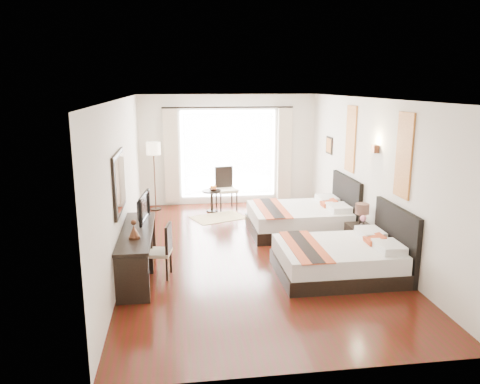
{
  "coord_description": "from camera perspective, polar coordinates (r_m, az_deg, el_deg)",
  "views": [
    {
      "loc": [
        -1.32,
        -8.09,
        3.05
      ],
      "look_at": [
        -0.18,
        0.21,
        1.11
      ],
      "focal_mm": 35.0,
      "sensor_mm": 36.0,
      "label": 1
    }
  ],
  "objects": [
    {
      "name": "mirror_frame",
      "position": [
        7.54,
        -14.53,
        1.17
      ],
      "size": [
        0.04,
        1.25,
        0.95
      ],
      "primitive_type": "cube",
      "color": "black",
      "rests_on": "wall_desk"
    },
    {
      "name": "wall_headboard",
      "position": [
        8.99,
        15.68,
        1.99
      ],
      "size": [
        0.01,
        7.5,
        2.8
      ],
      "primitive_type": "cube",
      "color": "silver",
      "rests_on": "floor"
    },
    {
      "name": "television",
      "position": [
        8.18,
        -12.14,
        -1.82
      ],
      "size": [
        0.2,
        0.83,
        0.48
      ],
      "primitive_type": "imported",
      "rotation": [
        0.0,
        0.0,
        1.46
      ],
      "color": "black",
      "rests_on": "console_desk"
    },
    {
      "name": "fruit_bowl",
      "position": [
        11.34,
        -3.29,
        0.32
      ],
      "size": [
        0.22,
        0.22,
        0.05
      ],
      "primitive_type": "imported",
      "rotation": [
        0.0,
        0.0,
        0.04
      ],
      "color": "#422A17",
      "rests_on": "side_table"
    },
    {
      "name": "floor",
      "position": [
        8.75,
        1.36,
        -7.39
      ],
      "size": [
        4.5,
        7.5,
        0.01
      ],
      "primitive_type": "cube",
      "color": "#37190A",
      "rests_on": "ground"
    },
    {
      "name": "desk_chair",
      "position": [
        7.72,
        -9.81,
        -8.26
      ],
      "size": [
        0.47,
        0.47,
        0.88
      ],
      "rotation": [
        0.0,
        0.0,
        2.97
      ],
      "color": "beige",
      "rests_on": "floor"
    },
    {
      "name": "drape_right",
      "position": [
        12.17,
        5.43,
        4.63
      ],
      "size": [
        0.35,
        0.14,
        2.35
      ],
      "primitive_type": "cube",
      "color": "beige",
      "rests_on": "floor"
    },
    {
      "name": "drape_left",
      "position": [
        11.86,
        -8.38,
        4.32
      ],
      "size": [
        0.35,
        0.14,
        2.35
      ],
      "primitive_type": "cube",
      "color": "beige",
      "rests_on": "floor"
    },
    {
      "name": "console_desk",
      "position": [
        7.84,
        -12.36,
        -7.2
      ],
      "size": [
        0.5,
        2.2,
        0.76
      ],
      "primitive_type": "cube",
      "color": "black",
      "rests_on": "floor"
    },
    {
      "name": "art_panel_far",
      "position": [
        9.89,
        13.35,
        6.31
      ],
      "size": [
        0.03,
        0.5,
        1.35
      ],
      "primitive_type": "cube",
      "color": "#8D4114",
      "rests_on": "wall_headboard"
    },
    {
      "name": "jute_rug",
      "position": [
        10.94,
        -2.66,
        -3.12
      ],
      "size": [
        1.39,
        1.18,
        0.01
      ],
      "primitive_type": "cube",
      "rotation": [
        0.0,
        0.0,
        0.39
      ],
      "color": "tan",
      "rests_on": "floor"
    },
    {
      "name": "nightstand",
      "position": [
        8.98,
        14.36,
        -5.52
      ],
      "size": [
        0.42,
        0.52,
        0.5
      ],
      "primitive_type": "cube",
      "color": "black",
      "rests_on": "floor"
    },
    {
      "name": "wall_window",
      "position": [
        12.02,
        -1.45,
        5.15
      ],
      "size": [
        4.5,
        0.01,
        2.8
      ],
      "primitive_type": "cube",
      "color": "silver",
      "rests_on": "floor"
    },
    {
      "name": "bed_near",
      "position": [
        7.85,
        12.39,
        -7.83
      ],
      "size": [
        1.99,
        1.55,
        1.12
      ],
      "color": "black",
      "rests_on": "floor"
    },
    {
      "name": "window_chair",
      "position": [
        11.63,
        -1.7,
        -0.55
      ],
      "size": [
        0.56,
        0.56,
        1.04
      ],
      "rotation": [
        0.0,
        0.0,
        -1.39
      ],
      "color": "beige",
      "rests_on": "floor"
    },
    {
      "name": "bronze_figurine",
      "position": [
        7.27,
        -12.8,
        -4.58
      ],
      "size": [
        0.2,
        0.2,
        0.26
      ],
      "primitive_type": null,
      "rotation": [
        0.0,
        0.0,
        -0.16
      ],
      "color": "#442618",
      "rests_on": "console_desk"
    },
    {
      "name": "wall_entry",
      "position": [
        4.83,
        8.56,
        -7.04
      ],
      "size": [
        4.5,
        0.01,
        2.8
      ],
      "primitive_type": "cube",
      "color": "silver",
      "rests_on": "floor"
    },
    {
      "name": "bed_far",
      "position": [
        9.91,
        7.64,
        -3.16
      ],
      "size": [
        2.08,
        1.62,
        1.17
      ],
      "color": "black",
      "rests_on": "floor"
    },
    {
      "name": "ceiling",
      "position": [
        8.2,
        1.46,
        11.23
      ],
      "size": [
        4.5,
        7.5,
        0.02
      ],
      "primitive_type": "cube",
      "color": "white",
      "rests_on": "wall_headboard"
    },
    {
      "name": "sheer_curtain",
      "position": [
        11.97,
        -1.41,
        4.63
      ],
      "size": [
        2.3,
        0.02,
        2.1
      ],
      "primitive_type": "cube",
      "color": "white",
      "rests_on": "wall_window"
    },
    {
      "name": "floor_lamp",
      "position": [
        11.5,
        -10.49,
        4.7
      ],
      "size": [
        0.34,
        0.34,
        1.68
      ],
      "color": "black",
      "rests_on": "floor"
    },
    {
      "name": "side_table",
      "position": [
        11.43,
        -3.45,
        -1.08
      ],
      "size": [
        0.46,
        0.46,
        0.53
      ],
      "primitive_type": "cylinder",
      "color": "black",
      "rests_on": "floor"
    },
    {
      "name": "wall_sconce",
      "position": [
        8.69,
        16.14,
        5.07
      ],
      "size": [
        0.1,
        0.14,
        0.14
      ],
      "primitive_type": "cube",
      "color": "#442618",
      "rests_on": "wall_headboard"
    },
    {
      "name": "wall_desk",
      "position": [
        8.31,
        -14.06,
        1.21
      ],
      "size": [
        0.01,
        7.5,
        2.8
      ],
      "primitive_type": "cube",
      "color": "silver",
      "rests_on": "floor"
    },
    {
      "name": "window_glass",
      "position": [
        12.02,
        -1.44,
        4.67
      ],
      "size": [
        2.4,
        0.02,
        2.2
      ],
      "primitive_type": "cube",
      "color": "white",
      "rests_on": "wall_window"
    },
    {
      "name": "art_panel_near",
      "position": [
        7.81,
        19.36,
        4.22
      ],
      "size": [
        0.03,
        0.5,
        1.35
      ],
      "primitive_type": "cube",
      "color": "#8D4114",
      "rests_on": "wall_headboard"
    },
    {
      "name": "mirror_glass",
      "position": [
        7.54,
        -14.34,
        1.17
      ],
      "size": [
        0.01,
        1.12,
        0.82
      ],
      "primitive_type": "cube",
      "color": "white",
      "rests_on": "mirror_frame"
    },
    {
      "name": "vase",
      "position": [
        8.76,
        14.74,
        -3.89
      ],
      "size": [
        0.15,
        0.15,
        0.12
      ],
      "primitive_type": "imported",
      "rotation": [
        0.0,
        0.0,
        -0.34
      ],
      "color": "black",
      "rests_on": "nightstand"
    },
    {
      "name": "table_lamp",
      "position": [
        8.89,
        14.66,
        -2.2
      ],
      "size": [
        0.26,
        0.26,
        0.4
      ],
      "color": "black",
      "rests_on": "nightstand"
    }
  ]
}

